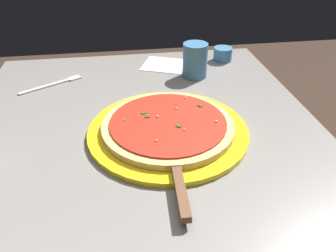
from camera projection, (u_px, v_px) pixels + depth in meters
restaurant_table at (145, 171)px, 0.87m from camera, size 0.85×0.95×0.73m
serving_plate at (168, 131)px, 0.76m from camera, size 0.36×0.36×0.01m
pizza at (168, 125)px, 0.76m from camera, size 0.30×0.30×0.02m
pizza_server at (178, 177)px, 0.62m from camera, size 0.07×0.22×0.01m
cup_tall_drink at (195, 60)px, 1.00m from camera, size 0.07×0.07×0.10m
cup_small_sauce at (223, 54)px, 1.12m from camera, size 0.06×0.06×0.04m
napkin_folded_right at (164, 65)px, 1.10m from camera, size 0.17×0.16×0.00m
fork at (55, 84)px, 0.98m from camera, size 0.17×0.11×0.00m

